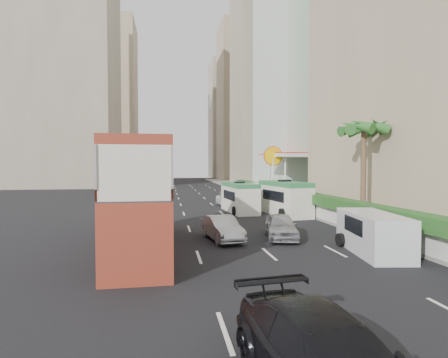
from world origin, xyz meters
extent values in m
plane|color=black|center=(0.00, 0.00, 0.00)|extent=(200.00, 200.00, 0.00)
cube|color=#973623|center=(-6.00, 0.00, 2.53)|extent=(2.50, 11.00, 5.06)
imported|color=#B2B4B9|center=(-2.05, 1.32, 0.00)|extent=(2.02, 4.11, 1.30)
imported|color=#B2B4B9|center=(1.25, 1.26, 0.00)|extent=(2.38, 4.24, 1.36)
imported|color=silver|center=(1.17, 17.20, 0.00)|extent=(2.32, 4.52, 1.22)
cube|color=silver|center=(1.24, 12.45, 1.26)|extent=(2.35, 5.83, 2.53)
cube|color=silver|center=(4.53, 10.20, 1.37)|extent=(2.77, 6.36, 2.73)
cube|color=silver|center=(4.36, -2.57, 0.91)|extent=(2.52, 4.80, 1.83)
cube|color=silver|center=(4.30, 20.35, 1.02)|extent=(2.62, 5.32, 2.05)
cube|color=#99968C|center=(9.00, 25.00, 0.09)|extent=(6.00, 120.00, 0.18)
cube|color=silver|center=(6.20, 14.00, 0.68)|extent=(0.30, 44.00, 1.00)
cube|color=#2D6626|center=(6.20, 14.00, 1.53)|extent=(1.10, 44.00, 0.70)
cylinder|color=brown|center=(7.80, 4.00, 3.38)|extent=(0.36, 0.36, 6.40)
cube|color=silver|center=(10.00, 23.00, 2.75)|extent=(6.50, 8.00, 5.50)
cube|color=white|center=(18.00, 34.00, 29.00)|extent=(16.00, 18.00, 58.00)
cube|color=#B0A18A|center=(18.00, 58.00, 25.00)|extent=(16.00, 16.00, 50.00)
cube|color=tan|center=(17.00, 82.00, 22.00)|extent=(14.00, 14.00, 44.00)
cube|color=#B0A18A|center=(17.00, 104.00, 20.00)|extent=(14.00, 14.00, 40.00)
cube|color=#B0A18A|center=(-24.00, 55.00, 26.00)|extent=(18.00, 18.00, 52.00)
cube|color=tan|center=(-22.00, 90.00, 23.00)|extent=(16.00, 16.00, 46.00)
camera|label=1|loc=(-4.95, -17.17, 4.01)|focal=28.00mm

